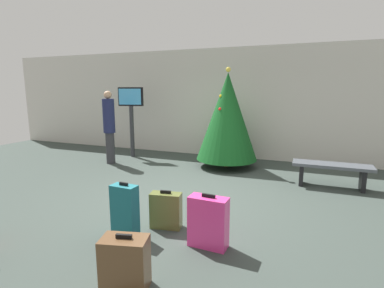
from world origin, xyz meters
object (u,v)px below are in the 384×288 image
(suitcase_0, at_px, (125,263))
(suitcase_1, at_px, (125,210))
(suitcase_3, at_px, (166,210))
(flight_info_kiosk, at_px, (131,110))
(traveller_0, at_px, (109,125))
(waiting_bench, at_px, (332,170))
(holiday_tree, at_px, (227,117))
(suitcase_4, at_px, (208,222))

(suitcase_0, xyz_separation_m, suitcase_1, (-0.63, 0.92, 0.08))
(suitcase_3, bearing_deg, suitcase_0, -80.67)
(flight_info_kiosk, distance_m, traveller_0, 0.96)
(suitcase_1, bearing_deg, waiting_bench, 49.80)
(traveller_0, bearing_deg, flight_info_kiosk, 83.93)
(holiday_tree, height_order, suitcase_3, holiday_tree)
(flight_info_kiosk, xyz_separation_m, waiting_bench, (5.20, -0.93, -0.98))
(holiday_tree, height_order, suitcase_4, holiday_tree)
(holiday_tree, distance_m, traveller_0, 3.05)
(suitcase_3, bearing_deg, flight_info_kiosk, 128.35)
(suitcase_1, relative_size, suitcase_3, 1.34)
(waiting_bench, distance_m, traveller_0, 5.34)
(waiting_bench, height_order, suitcase_3, suitcase_3)
(waiting_bench, bearing_deg, holiday_tree, 161.33)
(waiting_bench, bearing_deg, suitcase_1, -130.20)
(flight_info_kiosk, height_order, suitcase_0, flight_info_kiosk)
(waiting_bench, relative_size, suitcase_1, 2.02)
(waiting_bench, height_order, suitcase_4, suitcase_4)
(suitcase_4, bearing_deg, holiday_tree, 101.76)
(suitcase_0, bearing_deg, suitcase_1, 124.12)
(traveller_0, xyz_separation_m, suitcase_3, (3.03, -2.80, -0.76))
(holiday_tree, bearing_deg, flight_info_kiosk, 177.36)
(holiday_tree, relative_size, flight_info_kiosk, 1.24)
(flight_info_kiosk, xyz_separation_m, suitcase_3, (2.93, -3.70, -1.09))
(waiting_bench, bearing_deg, suitcase_3, -129.28)
(flight_info_kiosk, bearing_deg, suitcase_4, -47.47)
(flight_info_kiosk, distance_m, suitcase_4, 5.49)
(waiting_bench, distance_m, suitcase_4, 3.42)
(suitcase_1, distance_m, suitcase_4, 1.13)
(waiting_bench, distance_m, suitcase_3, 3.59)
(traveller_0, relative_size, suitcase_3, 3.47)
(suitcase_1, bearing_deg, flight_info_kiosk, 121.59)
(holiday_tree, xyz_separation_m, suitcase_4, (0.80, -3.84, -0.95))
(suitcase_3, xyz_separation_m, suitcase_4, (0.71, -0.27, 0.07))
(suitcase_3, bearing_deg, traveller_0, 137.19)
(suitcase_0, height_order, suitcase_1, suitcase_1)
(waiting_bench, height_order, suitcase_1, suitcase_1)
(waiting_bench, xyz_separation_m, suitcase_4, (-1.56, -3.05, -0.04))
(suitcase_1, bearing_deg, holiday_tree, 85.33)
(traveller_0, relative_size, suitcase_1, 2.59)
(traveller_0, height_order, suitcase_1, traveller_0)
(suitcase_0, distance_m, suitcase_1, 1.12)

